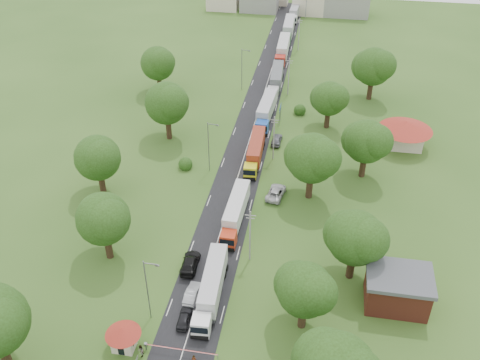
% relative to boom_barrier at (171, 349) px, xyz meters
% --- Properties ---
extents(ground, '(260.00, 260.00, 0.00)m').
position_rel_boom_barrier_xyz_m(ground, '(1.36, 25.00, -0.89)').
color(ground, '#2E501A').
rests_on(ground, ground).
extents(road, '(8.00, 200.00, 0.04)m').
position_rel_boom_barrier_xyz_m(road, '(1.36, 45.00, -0.89)').
color(road, black).
rests_on(road, ground).
extents(boom_barrier, '(9.22, 0.35, 1.18)m').
position_rel_boom_barrier_xyz_m(boom_barrier, '(0.00, 0.00, 0.00)').
color(boom_barrier, slate).
rests_on(boom_barrier, ground).
extents(guard_booth, '(4.40, 4.40, 3.45)m').
position_rel_boom_barrier_xyz_m(guard_booth, '(-5.84, -0.00, 1.27)').
color(guard_booth, beige).
rests_on(guard_booth, ground).
extents(info_sign, '(0.12, 3.10, 4.10)m').
position_rel_boom_barrier_xyz_m(info_sign, '(6.56, 60.00, 2.11)').
color(info_sign, slate).
rests_on(info_sign, ground).
extents(pole_1, '(1.60, 0.24, 9.00)m').
position_rel_boom_barrier_xyz_m(pole_1, '(6.86, 18.00, 3.79)').
color(pole_1, gray).
rests_on(pole_1, ground).
extents(pole_2, '(1.60, 0.24, 9.00)m').
position_rel_boom_barrier_xyz_m(pole_2, '(6.86, 46.00, 3.79)').
color(pole_2, gray).
rests_on(pole_2, ground).
extents(pole_3, '(1.60, 0.24, 9.00)m').
position_rel_boom_barrier_xyz_m(pole_3, '(6.86, 74.00, 3.79)').
color(pole_3, gray).
rests_on(pole_3, ground).
extents(pole_4, '(1.60, 0.24, 9.00)m').
position_rel_boom_barrier_xyz_m(pole_4, '(6.86, 102.00, 3.79)').
color(pole_4, gray).
rests_on(pole_4, ground).
extents(pole_5, '(1.60, 0.24, 9.00)m').
position_rel_boom_barrier_xyz_m(pole_5, '(6.86, 130.00, 3.79)').
color(pole_5, gray).
rests_on(pole_5, ground).
extents(lamp_0, '(2.03, 0.22, 10.00)m').
position_rel_boom_barrier_xyz_m(lamp_0, '(-3.99, 5.00, 4.66)').
color(lamp_0, slate).
rests_on(lamp_0, ground).
extents(lamp_1, '(2.03, 0.22, 10.00)m').
position_rel_boom_barrier_xyz_m(lamp_1, '(-3.99, 40.00, 4.66)').
color(lamp_1, slate).
rests_on(lamp_1, ground).
extents(lamp_2, '(2.03, 0.22, 10.00)m').
position_rel_boom_barrier_xyz_m(lamp_2, '(-3.99, 75.00, 4.66)').
color(lamp_2, slate).
rests_on(lamp_2, ground).
extents(tree_2, '(8.00, 8.00, 10.10)m').
position_rel_boom_barrier_xyz_m(tree_2, '(15.35, 7.14, 5.70)').
color(tree_2, '#382616').
rests_on(tree_2, ground).
extents(tree_3, '(8.80, 8.80, 11.07)m').
position_rel_boom_barrier_xyz_m(tree_3, '(21.35, 17.16, 6.33)').
color(tree_3, '#382616').
rests_on(tree_3, ground).
extents(tree_4, '(9.60, 9.60, 12.05)m').
position_rel_boom_barrier_xyz_m(tree_4, '(14.34, 35.17, 6.96)').
color(tree_4, '#382616').
rests_on(tree_4, ground).
extents(tree_5, '(8.80, 8.80, 11.07)m').
position_rel_boom_barrier_xyz_m(tree_5, '(23.35, 43.16, 6.33)').
color(tree_5, '#382616').
rests_on(tree_5, ground).
extents(tree_6, '(8.00, 8.00, 10.10)m').
position_rel_boom_barrier_xyz_m(tree_6, '(16.35, 60.14, 5.70)').
color(tree_6, '#382616').
rests_on(tree_6, ground).
extents(tree_7, '(9.60, 9.60, 12.05)m').
position_rel_boom_barrier_xyz_m(tree_7, '(25.34, 75.17, 6.96)').
color(tree_7, '#382616').
rests_on(tree_7, ground).
extents(tree_10, '(8.80, 8.80, 11.07)m').
position_rel_boom_barrier_xyz_m(tree_10, '(-13.65, 15.16, 6.33)').
color(tree_10, '#382616').
rests_on(tree_10, ground).
extents(tree_11, '(8.80, 8.80, 11.07)m').
position_rel_boom_barrier_xyz_m(tree_11, '(-20.65, 30.16, 6.33)').
color(tree_11, '#382616').
rests_on(tree_11, ground).
extents(tree_12, '(9.60, 9.60, 12.05)m').
position_rel_boom_barrier_xyz_m(tree_12, '(-14.66, 50.17, 6.96)').
color(tree_12, '#382616').
rests_on(tree_12, ground).
extents(tree_13, '(8.80, 8.80, 11.07)m').
position_rel_boom_barrier_xyz_m(tree_13, '(-22.65, 70.16, 6.33)').
color(tree_13, '#382616').
rests_on(tree_13, ground).
extents(house_brick, '(8.60, 6.60, 5.20)m').
position_rel_boom_barrier_xyz_m(house_brick, '(27.36, 13.00, 1.76)').
color(house_brick, maroon).
rests_on(house_brick, ground).
extents(house_cream, '(10.08, 10.08, 5.80)m').
position_rel_boom_barrier_xyz_m(house_cream, '(31.36, 55.00, 2.75)').
color(house_cream, beige).
rests_on(house_cream, ground).
extents(distant_town, '(52.00, 8.00, 8.00)m').
position_rel_boom_barrier_xyz_m(distant_town, '(2.04, 135.00, 2.60)').
color(distant_town, gray).
rests_on(distant_town, ground).
extents(truck_0, '(3.00, 14.13, 3.91)m').
position_rel_boom_barrier_xyz_m(truck_0, '(2.99, 9.68, 1.18)').
color(truck_0, white).
rests_on(truck_0, ground).
extents(truck_1, '(2.63, 13.96, 3.87)m').
position_rel_boom_barrier_xyz_m(truck_1, '(3.24, 26.18, 1.16)').
color(truck_1, '#B72F14').
rests_on(truck_1, ground).
extents(truck_2, '(2.77, 13.86, 3.83)m').
position_rel_boom_barrier_xyz_m(truck_2, '(3.61, 44.89, 1.14)').
color(truck_2, gold).
rests_on(truck_2, ground).
extents(truck_3, '(3.10, 14.82, 4.10)m').
position_rel_boom_barrier_xyz_m(truck_3, '(3.48, 61.20, 1.28)').
color(truck_3, '#1C4EAC').
rests_on(truck_3, ground).
extents(truck_4, '(3.09, 14.74, 4.07)m').
position_rel_boom_barrier_xyz_m(truck_4, '(3.71, 77.49, 1.27)').
color(truck_4, '#B4B4B4').
rests_on(truck_4, ground).
extents(truck_5, '(2.95, 15.56, 4.31)m').
position_rel_boom_barrier_xyz_m(truck_5, '(3.23, 96.35, 1.39)').
color(truck_5, red).
rests_on(truck_5, ground).
extents(truck_6, '(2.95, 15.55, 4.31)m').
position_rel_boom_barrier_xyz_m(truck_6, '(3.11, 112.70, 1.39)').
color(truck_6, '#246128').
rests_on(truck_6, ground).
extents(truck_7, '(2.88, 13.78, 3.81)m').
position_rel_boom_barrier_xyz_m(truck_7, '(3.51, 129.07, 1.13)').
color(truck_7, silver).
rests_on(truck_7, ground).
extents(car_lane_front, '(1.78, 3.98, 1.33)m').
position_rel_boom_barrier_xyz_m(car_lane_front, '(0.36, 5.00, -0.23)').
color(car_lane_front, black).
rests_on(car_lane_front, ground).
extents(car_lane_mid, '(1.73, 4.51, 1.47)m').
position_rel_boom_barrier_xyz_m(car_lane_mid, '(0.36, 9.35, -0.16)').
color(car_lane_mid, '#AFB1B7').
rests_on(car_lane_mid, ground).
extents(car_lane_rear, '(2.53, 5.74, 1.64)m').
position_rel_boom_barrier_xyz_m(car_lane_rear, '(-1.37, 14.92, -0.07)').
color(car_lane_rear, black).
rests_on(car_lane_rear, ground).
extents(car_verge_near, '(3.46, 5.98, 1.57)m').
position_rel_boom_barrier_xyz_m(car_verge_near, '(8.81, 34.19, -0.11)').
color(car_verge_near, '#BBBBBB').
rests_on(car_verge_near, ground).
extents(car_verge_far, '(2.03, 4.81, 1.62)m').
position_rel_boom_barrier_xyz_m(car_verge_far, '(6.86, 51.82, -0.08)').
color(car_verge_far, '#5B5D63').
rests_on(car_verge_far, ground).
extents(pedestrian_booth, '(0.80, 0.96, 1.80)m').
position_rel_boom_barrier_xyz_m(pedestrian_booth, '(-3.44, -1.00, 0.01)').
color(pedestrian_booth, gray).
rests_on(pedestrian_booth, ground).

